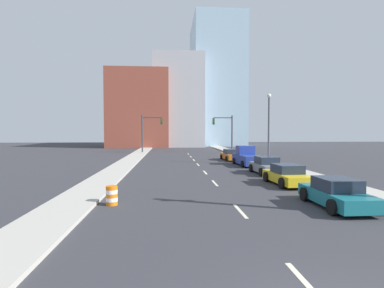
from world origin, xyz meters
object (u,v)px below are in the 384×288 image
(street_lamp, at_px, (269,123))
(sedan_teal, at_px, (336,194))
(sedan_orange, at_px, (231,155))
(traffic_barrel, at_px, (112,195))
(traffic_signal_left, at_px, (148,129))
(traffic_signal_right, at_px, (227,129))
(sedan_yellow, at_px, (287,175))
(sedan_gray, at_px, (267,166))
(pickup_truck_blue, at_px, (247,157))

(street_lamp, bearing_deg, sedan_teal, -99.36)
(sedan_orange, bearing_deg, traffic_barrel, -118.50)
(traffic_signal_left, xyz_separation_m, traffic_signal_right, (13.52, 0.00, 0.00))
(sedan_yellow, bearing_deg, sedan_gray, 83.62)
(sedan_teal, xyz_separation_m, sedan_orange, (-0.03, 23.87, -0.01))
(traffic_signal_left, relative_size, sedan_orange, 1.39)
(sedan_gray, bearing_deg, pickup_truck_blue, 88.16)
(sedan_teal, bearing_deg, street_lamp, 81.20)
(traffic_signal_left, xyz_separation_m, sedan_teal, (11.45, -37.46, -3.45))
(traffic_barrel, distance_m, sedan_orange, 25.05)
(pickup_truck_blue, bearing_deg, traffic_signal_left, 119.22)
(sedan_teal, relative_size, sedan_yellow, 0.99)
(street_lamp, bearing_deg, pickup_truck_blue, -163.04)
(sedan_orange, bearing_deg, sedan_teal, -92.97)
(traffic_signal_right, height_order, sedan_yellow, traffic_signal_right)
(pickup_truck_blue, bearing_deg, sedan_gray, -92.33)
(traffic_signal_right, relative_size, sedan_orange, 1.39)
(sedan_gray, relative_size, sedan_orange, 0.95)
(traffic_signal_left, bearing_deg, street_lamp, -52.11)
(traffic_barrel, xyz_separation_m, sedan_orange, (10.77, 22.61, 0.17))
(traffic_signal_right, bearing_deg, traffic_barrel, -109.57)
(sedan_orange, bearing_deg, sedan_yellow, -92.72)
(sedan_teal, height_order, sedan_yellow, sedan_teal)
(traffic_signal_left, xyz_separation_m, street_lamp, (14.55, -18.70, 0.46))
(traffic_signal_left, height_order, traffic_signal_right, same)
(traffic_signal_right, distance_m, street_lamp, 18.73)
(sedan_yellow, xyz_separation_m, sedan_orange, (-0.10, 17.75, -0.00))
(sedan_teal, xyz_separation_m, sedan_yellow, (0.07, 6.12, -0.00))
(sedan_yellow, bearing_deg, sedan_orange, 87.67)
(traffic_barrel, relative_size, sedan_yellow, 0.21)
(street_lamp, xyz_separation_m, sedan_orange, (-3.12, 5.10, -3.92))
(traffic_signal_right, distance_m, sedan_yellow, 31.60)
(traffic_signal_left, relative_size, traffic_signal_right, 1.00)
(sedan_gray, bearing_deg, street_lamp, 68.32)
(sedan_gray, height_order, pickup_truck_blue, pickup_truck_blue)
(traffic_signal_right, relative_size, street_lamp, 0.82)
(traffic_signal_right, xyz_separation_m, street_lamp, (1.02, -18.70, 0.46))
(traffic_signal_right, relative_size, sedan_gray, 1.46)
(traffic_barrel, bearing_deg, sedan_teal, -6.62)
(traffic_signal_left, height_order, sedan_teal, traffic_signal_left)
(sedan_teal, bearing_deg, sedan_orange, 90.63)
(pickup_truck_blue, bearing_deg, traffic_signal_right, 83.06)
(sedan_teal, height_order, pickup_truck_blue, pickup_truck_blue)
(traffic_barrel, bearing_deg, sedan_yellow, 24.11)
(sedan_yellow, xyz_separation_m, pickup_truck_blue, (0.37, 11.84, 0.20))
(traffic_signal_left, relative_size, street_lamp, 0.82)
(traffic_signal_left, relative_size, traffic_barrel, 6.78)
(sedan_teal, bearing_deg, sedan_yellow, 89.92)
(traffic_barrel, distance_m, sedan_teal, 10.87)
(traffic_signal_right, bearing_deg, sedan_gray, -93.64)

